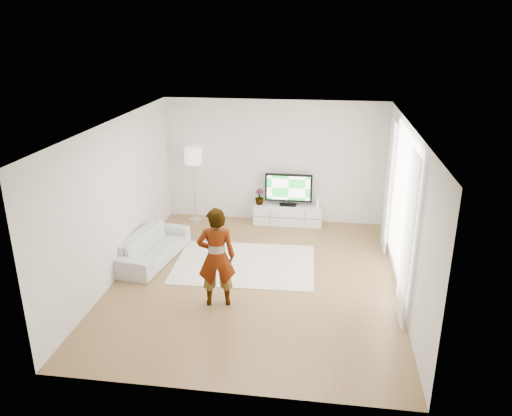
# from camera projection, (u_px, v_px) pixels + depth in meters

# --- Properties ---
(floor) EXTENTS (6.00, 6.00, 0.00)m
(floor) POSITION_uv_depth(u_px,v_px,m) (256.00, 279.00, 9.02)
(floor) COLOR #A07648
(floor) RESTS_ON ground
(ceiling) EXTENTS (6.00, 6.00, 0.00)m
(ceiling) POSITION_uv_depth(u_px,v_px,m) (255.00, 125.00, 8.06)
(ceiling) COLOR white
(ceiling) RESTS_ON wall_back
(wall_left) EXTENTS (0.02, 6.00, 2.80)m
(wall_left) POSITION_uv_depth(u_px,v_px,m) (117.00, 200.00, 8.87)
(wall_left) COLOR silver
(wall_left) RESTS_ON floor
(wall_right) EXTENTS (0.02, 6.00, 2.80)m
(wall_right) POSITION_uv_depth(u_px,v_px,m) (405.00, 214.00, 8.22)
(wall_right) COLOR silver
(wall_right) RESTS_ON floor
(wall_back) EXTENTS (5.00, 0.02, 2.80)m
(wall_back) POSITION_uv_depth(u_px,v_px,m) (274.00, 162.00, 11.33)
(wall_back) COLOR silver
(wall_back) RESTS_ON floor
(wall_front) EXTENTS (5.00, 0.02, 2.80)m
(wall_front) POSITION_uv_depth(u_px,v_px,m) (219.00, 294.00, 5.75)
(wall_front) COLOR silver
(wall_front) RESTS_ON floor
(window) EXTENTS (0.01, 2.60, 2.50)m
(window) POSITION_uv_depth(u_px,v_px,m) (402.00, 205.00, 8.48)
(window) COLOR white
(window) RESTS_ON wall_right
(curtain_near) EXTENTS (0.04, 0.70, 2.60)m
(curtain_near) POSITION_uv_depth(u_px,v_px,m) (408.00, 240.00, 7.32)
(curtain_near) COLOR white
(curtain_near) RESTS_ON floor
(curtain_far) EXTENTS (0.04, 0.70, 2.60)m
(curtain_far) POSITION_uv_depth(u_px,v_px,m) (388.00, 187.00, 9.73)
(curtain_far) COLOR white
(curtain_far) RESTS_ON floor
(media_console) EXTENTS (1.56, 0.44, 0.44)m
(media_console) POSITION_uv_depth(u_px,v_px,m) (288.00, 215.00, 11.47)
(media_console) COLOR silver
(media_console) RESTS_ON floor
(television) EXTENTS (1.07, 0.21, 0.74)m
(television) POSITION_uv_depth(u_px,v_px,m) (289.00, 188.00, 11.28)
(television) COLOR black
(television) RESTS_ON media_console
(game_console) EXTENTS (0.08, 0.17, 0.23)m
(game_console) POSITION_uv_depth(u_px,v_px,m) (318.00, 202.00, 11.27)
(game_console) COLOR white
(game_console) RESTS_ON media_console
(potted_plant) EXTENTS (0.21, 0.21, 0.36)m
(potted_plant) POSITION_uv_depth(u_px,v_px,m) (259.00, 197.00, 11.42)
(potted_plant) COLOR #3F7238
(potted_plant) RESTS_ON media_console
(rug) EXTENTS (2.71, 1.99, 0.01)m
(rug) POSITION_uv_depth(u_px,v_px,m) (244.00, 264.00, 9.58)
(rug) COLOR #EFE6CB
(rug) RESTS_ON floor
(player) EXTENTS (0.68, 0.53, 1.67)m
(player) POSITION_uv_depth(u_px,v_px,m) (216.00, 257.00, 7.93)
(player) COLOR #334772
(player) RESTS_ON rug
(sofa) EXTENTS (1.02, 2.01, 0.56)m
(sofa) POSITION_uv_depth(u_px,v_px,m) (153.00, 247.00, 9.66)
(sofa) COLOR #BCBCB7
(sofa) RESTS_ON floor
(floor_lamp) EXTENTS (0.39, 0.39, 1.74)m
(floor_lamp) POSITION_uv_depth(u_px,v_px,m) (193.00, 159.00, 11.26)
(floor_lamp) COLOR silver
(floor_lamp) RESTS_ON floor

